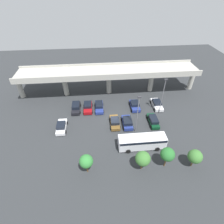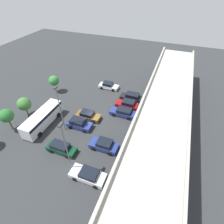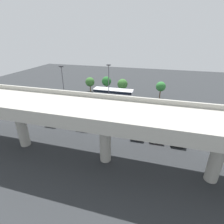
{
  "view_description": "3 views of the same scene",
  "coord_description": "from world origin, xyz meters",
  "px_view_note": "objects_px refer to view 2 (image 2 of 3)",
  "views": [
    {
      "loc": [
        -3.06,
        -28.93,
        25.96
      ],
      "look_at": [
        -0.25,
        0.73,
        2.15
      ],
      "focal_mm": 28.0,
      "sensor_mm": 36.0,
      "label": 1
    },
    {
      "loc": [
        21.82,
        12.06,
        22.08
      ],
      "look_at": [
        -0.46,
        3.61,
        2.36
      ],
      "focal_mm": 28.0,
      "sensor_mm": 36.0,
      "label": 2
    },
    {
      "loc": [
        -5.35,
        28.23,
        13.98
      ],
      "look_at": [
        1.8,
        3.01,
        2.1
      ],
      "focal_mm": 28.0,
      "sensor_mm": 36.0,
      "label": 3
    }
  ],
  "objects_px": {
    "parked_car_5": "(79,124)",
    "parked_car_7": "(61,148)",
    "parked_car_0": "(108,86)",
    "tree_front_left": "(54,81)",
    "parked_car_2": "(127,104)",
    "parked_car_3": "(123,112)",
    "lamp_post_mid_lot": "(66,147)",
    "parked_car_8": "(88,175)",
    "lamp_post_near_aisle": "(60,107)",
    "parked_car_6": "(104,145)",
    "tree_front_centre": "(24,104)",
    "shuttle_bus": "(42,118)",
    "parked_car_1": "(132,97)",
    "parked_car_4": "(88,115)",
    "tree_front_right": "(6,116)"
  },
  "relations": [
    {
      "from": "parked_car_0",
      "to": "shuttle_bus",
      "type": "height_order",
      "value": "shuttle_bus"
    },
    {
      "from": "parked_car_2",
      "to": "parked_car_3",
      "type": "bearing_deg",
      "value": 89.22
    },
    {
      "from": "parked_car_7",
      "to": "tree_front_left",
      "type": "bearing_deg",
      "value": 127.25
    },
    {
      "from": "parked_car_2",
      "to": "tree_front_centre",
      "type": "height_order",
      "value": "tree_front_centre"
    },
    {
      "from": "parked_car_3",
      "to": "lamp_post_mid_lot",
      "type": "distance_m",
      "value": 14.95
    },
    {
      "from": "parked_car_7",
      "to": "tree_front_centre",
      "type": "distance_m",
      "value": 12.24
    },
    {
      "from": "parked_car_4",
      "to": "parked_car_7",
      "type": "height_order",
      "value": "parked_car_7"
    },
    {
      "from": "parked_car_4",
      "to": "tree_front_right",
      "type": "relative_size",
      "value": 1.09
    },
    {
      "from": "parked_car_2",
      "to": "parked_car_5",
      "type": "xyz_separation_m",
      "value": [
        8.52,
        -6.32,
        0.03
      ]
    },
    {
      "from": "parked_car_8",
      "to": "lamp_post_mid_lot",
      "type": "relative_size",
      "value": 0.54
    },
    {
      "from": "parked_car_5",
      "to": "parked_car_8",
      "type": "height_order",
      "value": "parked_car_5"
    },
    {
      "from": "parked_car_2",
      "to": "tree_front_left",
      "type": "distance_m",
      "value": 17.16
    },
    {
      "from": "lamp_post_near_aisle",
      "to": "lamp_post_mid_lot",
      "type": "relative_size",
      "value": 0.96
    },
    {
      "from": "parked_car_4",
      "to": "lamp_post_near_aisle",
      "type": "xyz_separation_m",
      "value": [
        4.1,
        -2.48,
        4.34
      ]
    },
    {
      "from": "parked_car_2",
      "to": "lamp_post_near_aisle",
      "type": "bearing_deg",
      "value": 49.77
    },
    {
      "from": "parked_car_8",
      "to": "tree_front_left",
      "type": "height_order",
      "value": "tree_front_left"
    },
    {
      "from": "parked_car_7",
      "to": "parked_car_6",
      "type": "bearing_deg",
      "value": 25.92
    },
    {
      "from": "parked_car_3",
      "to": "parked_car_0",
      "type": "bearing_deg",
      "value": -52.56
    },
    {
      "from": "parked_car_6",
      "to": "lamp_post_mid_lot",
      "type": "distance_m",
      "value": 7.42
    },
    {
      "from": "parked_car_5",
      "to": "tree_front_left",
      "type": "height_order",
      "value": "tree_front_left"
    },
    {
      "from": "parked_car_2",
      "to": "parked_car_1",
      "type": "bearing_deg",
      "value": -92.43
    },
    {
      "from": "lamp_post_near_aisle",
      "to": "lamp_post_mid_lot",
      "type": "distance_m",
      "value": 8.6
    },
    {
      "from": "tree_front_right",
      "to": "parked_car_7",
      "type": "bearing_deg",
      "value": 84.39
    },
    {
      "from": "parked_car_1",
      "to": "tree_front_right",
      "type": "distance_m",
      "value": 23.67
    },
    {
      "from": "parked_car_8",
      "to": "lamp_post_near_aisle",
      "type": "height_order",
      "value": "lamp_post_near_aisle"
    },
    {
      "from": "lamp_post_mid_lot",
      "to": "tree_front_left",
      "type": "relative_size",
      "value": 2.28
    },
    {
      "from": "lamp_post_near_aisle",
      "to": "parked_car_0",
      "type": "bearing_deg",
      "value": 172.08
    },
    {
      "from": "parked_car_2",
      "to": "parked_car_6",
      "type": "height_order",
      "value": "parked_car_2"
    },
    {
      "from": "parked_car_3",
      "to": "shuttle_bus",
      "type": "bearing_deg",
      "value": 30.78
    },
    {
      "from": "parked_car_5",
      "to": "lamp_post_near_aisle",
      "type": "bearing_deg",
      "value": -145.65
    },
    {
      "from": "parked_car_8",
      "to": "lamp_post_mid_lot",
      "type": "xyz_separation_m",
      "value": [
        -0.19,
        -2.67,
        4.51
      ]
    },
    {
      "from": "parked_car_1",
      "to": "lamp_post_mid_lot",
      "type": "xyz_separation_m",
      "value": [
        19.48,
        -3.15,
        4.43
      ]
    },
    {
      "from": "parked_car_0",
      "to": "parked_car_1",
      "type": "relative_size",
      "value": 0.97
    },
    {
      "from": "parked_car_1",
      "to": "lamp_post_near_aisle",
      "type": "bearing_deg",
      "value": 56.26
    },
    {
      "from": "parked_car_5",
      "to": "parked_car_0",
      "type": "bearing_deg",
      "value": 89.81
    },
    {
      "from": "parked_car_5",
      "to": "parked_car_7",
      "type": "bearing_deg",
      "value": -89.74
    },
    {
      "from": "parked_car_4",
      "to": "tree_front_left",
      "type": "distance_m",
      "value": 12.66
    },
    {
      "from": "parked_car_5",
      "to": "shuttle_bus",
      "type": "xyz_separation_m",
      "value": [
        1.69,
        -6.33,
        0.78
      ]
    },
    {
      "from": "parked_car_6",
      "to": "parked_car_3",
      "type": "bearing_deg",
      "value": -91.98
    },
    {
      "from": "parked_car_2",
      "to": "parked_car_6",
      "type": "distance_m",
      "value": 11.36
    },
    {
      "from": "parked_car_3",
      "to": "shuttle_bus",
      "type": "height_order",
      "value": "shuttle_bus"
    },
    {
      "from": "parked_car_0",
      "to": "parked_car_7",
      "type": "relative_size",
      "value": 0.97
    },
    {
      "from": "tree_front_centre",
      "to": "parked_car_2",
      "type": "bearing_deg",
      "value": 117.91
    },
    {
      "from": "parked_car_3",
      "to": "tree_front_right",
      "type": "height_order",
      "value": "tree_front_right"
    },
    {
      "from": "lamp_post_mid_lot",
      "to": "parked_car_3",
      "type": "bearing_deg",
      "value": 167.9
    },
    {
      "from": "parked_car_1",
      "to": "lamp_post_near_aisle",
      "type": "distance_m",
      "value": 15.95
    },
    {
      "from": "parked_car_2",
      "to": "lamp_post_mid_lot",
      "type": "distance_m",
      "value": 17.49
    },
    {
      "from": "parked_car_1",
      "to": "tree_front_right",
      "type": "relative_size",
      "value": 1.11
    },
    {
      "from": "parked_car_3",
      "to": "parked_car_6",
      "type": "distance_m",
      "value": 8.66
    },
    {
      "from": "parked_car_8",
      "to": "lamp_post_near_aisle",
      "type": "xyz_separation_m",
      "value": [
        -6.89,
        -8.06,
        4.35
      ]
    }
  ]
}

